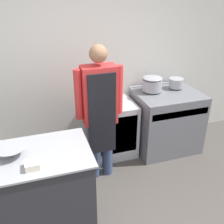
% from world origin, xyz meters
% --- Properties ---
extents(wall_back, '(8.00, 0.05, 2.70)m').
position_xyz_m(wall_back, '(0.00, 1.96, 1.35)').
color(wall_back, silver).
rests_on(wall_back, ground_plane).
extents(prep_counter, '(1.21, 0.72, 0.92)m').
position_xyz_m(prep_counter, '(-0.95, 0.54, 0.46)').
color(prep_counter, '#2D2D33').
rests_on(prep_counter, ground_plane).
extents(stove, '(0.95, 0.76, 0.94)m').
position_xyz_m(stove, '(1.08, 1.51, 0.46)').
color(stove, slate).
rests_on(stove, ground_plane).
extents(fridge_unit, '(0.63, 0.59, 0.82)m').
position_xyz_m(fridge_unit, '(0.26, 1.62, 0.41)').
color(fridge_unit, silver).
rests_on(fridge_unit, ground_plane).
extents(person_cook, '(0.59, 0.24, 1.77)m').
position_xyz_m(person_cook, '(-0.06, 1.15, 1.00)').
color(person_cook, '#38476B').
rests_on(person_cook, ground_plane).
extents(mixing_bowl, '(0.30, 0.30, 0.09)m').
position_xyz_m(mixing_bowl, '(-1.08, 0.58, 0.97)').
color(mixing_bowl, '#9EA0A8').
rests_on(mixing_bowl, prep_counter).
extents(plastic_tub, '(0.12, 0.12, 0.06)m').
position_xyz_m(plastic_tub, '(-0.90, 0.33, 0.95)').
color(plastic_tub, silver).
rests_on(plastic_tub, prep_counter).
extents(stock_pot, '(0.30, 0.30, 0.21)m').
position_xyz_m(stock_pot, '(0.87, 1.64, 1.05)').
color(stock_pot, '#9EA0A8').
rests_on(stock_pot, stove).
extents(sauce_pot, '(0.21, 0.21, 0.14)m').
position_xyz_m(sauce_pot, '(1.27, 1.64, 1.01)').
color(sauce_pot, '#9EA0A8').
rests_on(sauce_pot, stove).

